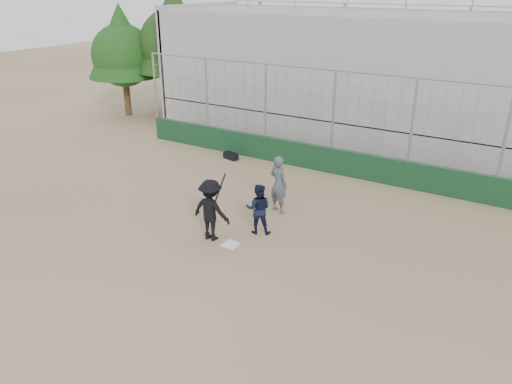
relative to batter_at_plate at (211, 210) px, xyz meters
The scene contains 10 objects.
ground 1.15m from the batter_at_plate, ahead, with size 90.00×90.00×0.00m, color #7E6144.
home_plate 1.14m from the batter_at_plate, ahead, with size 0.44×0.44×0.02m, color white.
backstop 7.00m from the batter_at_plate, 84.37° to the left, with size 18.10×0.25×4.04m.
bleachers 12.10m from the batter_at_plate, 86.70° to the left, with size 20.25×6.70×6.98m.
tree_left 15.45m from the batter_at_plate, 133.24° to the left, with size 4.48×4.48×7.00m.
tree_right 16.18m from the batter_at_plate, 143.55° to the left, with size 3.84×3.84×6.00m.
batter_at_plate is the anchor object (origin of this frame).
catcher_crouched 1.47m from the batter_at_plate, 45.69° to the left, with size 0.94×0.85×1.08m.
umpire 2.78m from the batter_at_plate, 74.79° to the left, with size 0.70×0.46×1.73m, color #444D57.
equipment_bag 7.19m from the batter_at_plate, 119.85° to the left, with size 0.72×0.43×0.33m.
Camera 1 is at (7.28, -10.39, 7.02)m, focal length 35.00 mm.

